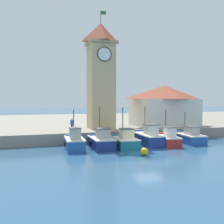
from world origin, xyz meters
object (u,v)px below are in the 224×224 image
(mooring_buoy, at_px, (144,152))
(fishing_boat_center, at_px, (167,139))
(fishing_boat_left_outer, at_px, (101,141))
(fishing_boat_mid_left, at_px, (147,138))
(fishing_boat_far_left, at_px, (74,142))
(fishing_boat_mid_right, at_px, (188,137))
(fishing_boat_left_inner, at_px, (124,141))
(clock_tower, at_px, (101,73))
(dock_worker_near_tower, at_px, (72,125))
(warehouse_right, at_px, (164,105))

(mooring_buoy, bearing_deg, fishing_boat_center, 41.19)
(fishing_boat_left_outer, distance_m, fishing_boat_mid_left, 5.50)
(fishing_boat_left_outer, bearing_deg, fishing_boat_far_left, 171.62)
(fishing_boat_mid_right, bearing_deg, fishing_boat_left_outer, -177.47)
(fishing_boat_left_inner, xyz_separation_m, mooring_buoy, (0.33, -4.19, -0.36))
(fishing_boat_left_inner, height_order, clock_tower, clock_tower)
(fishing_boat_mid_right, xyz_separation_m, clock_tower, (-8.70, 6.75, 7.79))
(clock_tower, height_order, dock_worker_near_tower, clock_tower)
(fishing_boat_mid_left, distance_m, dock_worker_near_tower, 8.77)
(fishing_boat_far_left, distance_m, clock_tower, 11.33)
(warehouse_right, bearing_deg, mooring_buoy, -125.58)
(fishing_boat_left_inner, bearing_deg, mooring_buoy, -85.55)
(fishing_boat_mid_left, relative_size, mooring_buoy, 7.61)
(fishing_boat_far_left, bearing_deg, fishing_boat_center, -4.14)
(warehouse_right, bearing_deg, fishing_boat_mid_left, -129.42)
(fishing_boat_left_inner, height_order, mooring_buoy, fishing_boat_left_inner)
(dock_worker_near_tower, bearing_deg, clock_tower, 34.60)
(clock_tower, distance_m, dock_worker_near_tower, 8.26)
(fishing_boat_center, xyz_separation_m, warehouse_right, (4.39, 8.63, 3.57))
(mooring_buoy, bearing_deg, fishing_boat_mid_right, 32.13)
(warehouse_right, bearing_deg, fishing_boat_left_inner, -137.75)
(fishing_boat_left_outer, xyz_separation_m, fishing_boat_left_inner, (2.45, -0.33, -0.04))
(fishing_boat_left_outer, relative_size, dock_worker_near_tower, 2.71)
(fishing_boat_mid_left, bearing_deg, mooring_buoy, -118.66)
(fishing_boat_center, distance_m, dock_worker_near_tower, 10.96)
(fishing_boat_center, xyz_separation_m, mooring_buoy, (-4.77, -4.17, -0.35))
(fishing_boat_center, height_order, fishing_boat_mid_right, fishing_boat_center)
(fishing_boat_far_left, distance_m, fishing_boat_left_outer, 2.73)
(fishing_boat_center, distance_m, warehouse_right, 10.32)
(mooring_buoy, bearing_deg, fishing_boat_left_inner, 94.45)
(fishing_boat_far_left, relative_size, warehouse_right, 0.48)
(fishing_boat_mid_left, xyz_separation_m, warehouse_right, (6.44, 7.84, 3.45))
(warehouse_right, bearing_deg, dock_worker_near_tower, -164.13)
(fishing_boat_left_outer, bearing_deg, fishing_boat_left_inner, -7.63)
(fishing_boat_center, xyz_separation_m, dock_worker_near_tower, (-9.86, 4.57, 1.42))
(fishing_boat_mid_right, distance_m, clock_tower, 13.49)
(fishing_boat_far_left, xyz_separation_m, warehouse_right, (14.63, 7.88, 3.51))
(warehouse_right, bearing_deg, fishing_boat_center, -116.96)
(fishing_boat_mid_left, distance_m, clock_tower, 10.80)
(fishing_boat_left_outer, relative_size, fishing_boat_mid_left, 0.83)
(fishing_boat_mid_right, distance_m, dock_worker_near_tower, 13.64)
(fishing_boat_mid_left, bearing_deg, fishing_boat_mid_right, 0.30)
(fishing_boat_mid_left, relative_size, dock_worker_near_tower, 3.26)
(fishing_boat_far_left, relative_size, fishing_boat_mid_right, 0.83)
(mooring_buoy, bearing_deg, warehouse_right, 54.42)
(fishing_boat_left_outer, height_order, clock_tower, clock_tower)
(dock_worker_near_tower, bearing_deg, fishing_boat_center, -24.89)
(fishing_boat_left_inner, xyz_separation_m, fishing_boat_mid_right, (8.27, 0.80, -0.02))
(fishing_boat_left_outer, height_order, fishing_boat_mid_right, fishing_boat_left_outer)
(fishing_boat_center, distance_m, clock_tower, 12.18)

